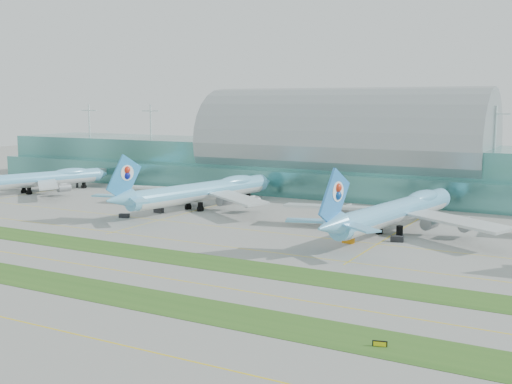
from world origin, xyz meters
The scene contains 15 objects.
ground centered at (0.00, 0.00, 0.00)m, with size 700.00×700.00×0.00m, color gray.
terminal centered at (0.01, 128.79, 14.23)m, with size 340.00×69.10×36.00m.
grass_strip_near centered at (0.00, -28.00, 0.04)m, with size 420.00×12.00×0.08m, color #2D591E.
grass_strip_far centered at (0.00, 2.00, 0.04)m, with size 420.00×12.00×0.08m, color #2D591E.
taxiline_b centered at (0.00, -14.00, 0.01)m, with size 420.00×0.35×0.01m, color yellow.
taxiline_c centered at (0.00, 18.00, 0.01)m, with size 420.00×0.35×0.01m, color yellow.
taxiline_d centered at (0.00, 40.00, 0.01)m, with size 420.00×0.35×0.01m, color yellow.
airliner_a centered at (-109.25, 64.83, 5.93)m, with size 58.03×67.52×19.21m.
airliner_b centered at (-26.81, 65.24, 6.59)m, with size 66.88×76.97×21.35m.
airliner_c centered at (45.14, 56.86, 6.68)m, with size 68.40×78.42×21.65m.
gse_c centered at (-39.47, 37.84, 0.66)m, with size 3.31×1.53×1.32m, color black.
gse_d centered at (-35.39, 50.75, 0.84)m, with size 3.39×1.78×1.67m, color black.
gse_e centered at (37.89, 37.20, 0.69)m, with size 3.03×1.64×1.39m, color orange.
gse_f centered at (48.80, 45.13, 0.78)m, with size 3.46×1.82×1.55m, color black.
taxiway_sign_east centered at (68.14, -29.45, 0.48)m, with size 2.28×0.80×0.97m.
Camera 1 is at (96.84, -121.30, 37.43)m, focal length 45.00 mm.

